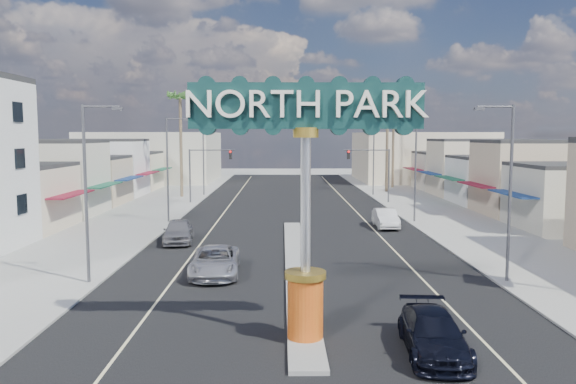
{
  "coord_description": "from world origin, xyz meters",
  "views": [
    {
      "loc": [
        -0.84,
        -17.81,
        7.48
      ],
      "look_at": [
        -0.54,
        10.22,
        4.66
      ],
      "focal_mm": 35.0,
      "sensor_mm": 36.0,
      "label": 1
    }
  ],
  "objects_px": {
    "suv_left": "(215,261)",
    "streetlight_r_mid": "(414,164)",
    "gateway_sign": "(306,180)",
    "palm_right_mid": "(388,112)",
    "streetlight_r_far": "(372,155)",
    "palm_left_far": "(180,102)",
    "palm_right_far": "(394,101)",
    "traffic_signal_left": "(206,165)",
    "car_parked_right": "(386,218)",
    "streetlight_r_near": "(507,184)",
    "car_parked_left": "(178,231)",
    "traffic_signal_right": "(373,165)",
    "suv_right": "(433,333)",
    "streetlight_l_mid": "(169,164)",
    "streetlight_l_near": "(89,184)",
    "streetlight_l_far": "(205,155)"
  },
  "relations": [
    {
      "from": "suv_left",
      "to": "car_parked_left",
      "type": "xyz_separation_m",
      "value": [
        -3.66,
        9.27,
        0.06
      ]
    },
    {
      "from": "traffic_signal_right",
      "to": "streetlight_r_mid",
      "type": "bearing_deg",
      "value": -84.9
    },
    {
      "from": "streetlight_r_near",
      "to": "car_parked_left",
      "type": "relative_size",
      "value": 1.85
    },
    {
      "from": "streetlight_r_near",
      "to": "car_parked_right",
      "type": "bearing_deg",
      "value": 99.22
    },
    {
      "from": "streetlight_r_far",
      "to": "palm_left_far",
      "type": "bearing_deg",
      "value": -175.12
    },
    {
      "from": "gateway_sign",
      "to": "palm_right_far",
      "type": "height_order",
      "value": "palm_right_far"
    },
    {
      "from": "streetlight_l_near",
      "to": "car_parked_left",
      "type": "height_order",
      "value": "streetlight_l_near"
    },
    {
      "from": "car_parked_right",
      "to": "streetlight_r_far",
      "type": "bearing_deg",
      "value": 84.06
    },
    {
      "from": "streetlight_l_mid",
      "to": "palm_left_far",
      "type": "xyz_separation_m",
      "value": [
        -2.57,
        20.0,
        6.43
      ]
    },
    {
      "from": "traffic_signal_right",
      "to": "suv_right",
      "type": "bearing_deg",
      "value": -96.38
    },
    {
      "from": "streetlight_r_mid",
      "to": "car_parked_left",
      "type": "xyz_separation_m",
      "value": [
        -18.54,
        -8.95,
        -4.24
      ]
    },
    {
      "from": "streetlight_r_far",
      "to": "car_parked_right",
      "type": "distance_m",
      "value": 25.16
    },
    {
      "from": "palm_left_far",
      "to": "suv_right",
      "type": "relative_size",
      "value": 2.67
    },
    {
      "from": "streetlight_l_far",
      "to": "suv_left",
      "type": "distance_m",
      "value": 40.89
    },
    {
      "from": "gateway_sign",
      "to": "streetlight_l_near",
      "type": "bearing_deg",
      "value": 142.45
    },
    {
      "from": "traffic_signal_left",
      "to": "streetlight_r_far",
      "type": "relative_size",
      "value": 0.67
    },
    {
      "from": "streetlight_r_mid",
      "to": "car_parked_right",
      "type": "distance_m",
      "value": 5.77
    },
    {
      "from": "streetlight_r_near",
      "to": "suv_left",
      "type": "distance_m",
      "value": 15.59
    },
    {
      "from": "traffic_signal_left",
      "to": "palm_right_far",
      "type": "distance_m",
      "value": 31.22
    },
    {
      "from": "palm_left_far",
      "to": "palm_right_mid",
      "type": "bearing_deg",
      "value": 12.99
    },
    {
      "from": "palm_left_far",
      "to": "streetlight_l_near",
      "type": "bearing_deg",
      "value": -86.33
    },
    {
      "from": "streetlight_r_near",
      "to": "palm_left_far",
      "type": "height_order",
      "value": "palm_left_far"
    },
    {
      "from": "traffic_signal_right",
      "to": "car_parked_right",
      "type": "distance_m",
      "value": 17.06
    },
    {
      "from": "car_parked_right",
      "to": "palm_left_far",
      "type": "bearing_deg",
      "value": 132.93
    },
    {
      "from": "suv_left",
      "to": "streetlight_r_mid",
      "type": "bearing_deg",
      "value": 48.03
    },
    {
      "from": "streetlight_l_near",
      "to": "streetlight_r_mid",
      "type": "bearing_deg",
      "value": 43.79
    },
    {
      "from": "traffic_signal_left",
      "to": "streetlight_r_mid",
      "type": "bearing_deg",
      "value": -35.5
    },
    {
      "from": "suv_left",
      "to": "streetlight_r_far",
      "type": "bearing_deg",
      "value": 66.97
    },
    {
      "from": "palm_right_far",
      "to": "car_parked_right",
      "type": "distance_m",
      "value": 37.26
    },
    {
      "from": "car_parked_right",
      "to": "streetlight_r_mid",
      "type": "bearing_deg",
      "value": 43.55
    },
    {
      "from": "car_parked_right",
      "to": "traffic_signal_right",
      "type": "bearing_deg",
      "value": 85.19
    },
    {
      "from": "streetlight_r_far",
      "to": "palm_right_far",
      "type": "distance_m",
      "value": 13.21
    },
    {
      "from": "streetlight_r_far",
      "to": "suv_left",
      "type": "bearing_deg",
      "value": -110.3
    },
    {
      "from": "streetlight_l_mid",
      "to": "car_parked_left",
      "type": "xyz_separation_m",
      "value": [
        2.33,
        -8.95,
        -4.24
      ]
    },
    {
      "from": "palm_right_mid",
      "to": "palm_right_far",
      "type": "xyz_separation_m",
      "value": [
        2.0,
        6.0,
        1.78
      ]
    },
    {
      "from": "palm_left_far",
      "to": "suv_right",
      "type": "xyz_separation_m",
      "value": [
        17.35,
        -49.2,
        -10.79
      ]
    },
    {
      "from": "gateway_sign",
      "to": "streetlight_l_far",
      "type": "relative_size",
      "value": 1.02
    },
    {
      "from": "streetlight_l_mid",
      "to": "streetlight_l_far",
      "type": "xyz_separation_m",
      "value": [
        0.0,
        22.0,
        0.0
      ]
    },
    {
      "from": "palm_right_far",
      "to": "suv_right",
      "type": "relative_size",
      "value": 2.88
    },
    {
      "from": "streetlight_r_mid",
      "to": "palm_left_far",
      "type": "bearing_deg",
      "value": 139.52
    },
    {
      "from": "streetlight_l_near",
      "to": "palm_right_far",
      "type": "height_order",
      "value": "palm_right_far"
    },
    {
      "from": "gateway_sign",
      "to": "palm_right_mid",
      "type": "relative_size",
      "value": 0.76
    },
    {
      "from": "car_parked_left",
      "to": "streetlight_r_far",
      "type": "bearing_deg",
      "value": 52.51
    },
    {
      "from": "suv_right",
      "to": "gateway_sign",
      "type": "bearing_deg",
      "value": 168.95
    },
    {
      "from": "streetlight_l_near",
      "to": "streetlight_r_mid",
      "type": "relative_size",
      "value": 1.0
    },
    {
      "from": "traffic_signal_left",
      "to": "palm_left_far",
      "type": "height_order",
      "value": "palm_left_far"
    },
    {
      "from": "streetlight_r_near",
      "to": "suv_right",
      "type": "height_order",
      "value": "streetlight_r_near"
    },
    {
      "from": "streetlight_l_mid",
      "to": "palm_left_far",
      "type": "bearing_deg",
      "value": 97.31
    },
    {
      "from": "traffic_signal_right",
      "to": "streetlight_r_near",
      "type": "height_order",
      "value": "streetlight_r_near"
    },
    {
      "from": "traffic_signal_right",
      "to": "suv_right",
      "type": "xyz_separation_m",
      "value": [
        -4.83,
        -43.2,
        -3.56
      ]
    }
  ]
}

